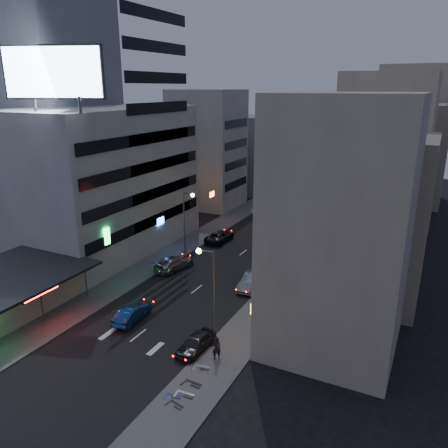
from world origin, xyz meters
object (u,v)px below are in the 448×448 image
Objects in this scene: parked_car_right_mid at (252,281)px; scooter_black_b at (202,377)px; parked_car_right_far at (288,236)px; scooter_silver_a at (195,387)px; scooter_black_a at (185,400)px; road_car_blue at (132,313)px; parked_car_right_near at (196,343)px; road_car_silver at (174,263)px; scooter_blue at (182,389)px; scooter_silver_b at (210,361)px; parked_car_left at (220,236)px; person at (216,348)px.

scooter_black_b is (3.16, -16.36, -0.07)m from parked_car_right_mid.
parked_car_right_far reaches higher than scooter_silver_a.
scooter_black_a is at bearing -81.89° from parked_car_right_mid.
road_car_blue reaches higher than scooter_black_a.
parked_car_right_far is 33.48m from scooter_silver_a.
scooter_black_a is 1.35m from scooter_silver_a.
parked_car_right_near is 0.78× the size of road_car_silver.
scooter_black_b is (0.67, 1.61, 0.11)m from scooter_blue.
scooter_silver_a is 1.11× the size of scooter_silver_b.
road_car_blue is at bearing 55.27° from scooter_silver_a.
parked_car_right_mid is at bearing -80.37° from parked_car_right_far.
parked_car_right_far is at bearing -2.82° from scooter_blue.
scooter_blue is (-0.76, -0.46, -0.11)m from scooter_silver_a.
parked_car_right_far is at bearing -152.66° from parked_car_left.
scooter_black_a is (10.26, -7.64, -0.07)m from road_car_blue.
parked_car_right_mid is 2.74× the size of scooter_black_a.
road_car_blue is at bearing 45.48° from scooter_blue.
scooter_silver_b is at bearing 141.52° from road_car_silver.
parked_car_right_mid is at bearing -171.78° from road_car_silver.
parked_car_right_near reaches higher than scooter_silver_b.
parked_car_right_mid is 17.81m from scooter_silver_a.
road_car_silver is 3.02× the size of scooter_black_a.
person is 5.77m from scooter_black_a.
person is at bearing 143.65° from road_car_silver.
scooter_silver_a and scooter_black_b have the same top height.
parked_car_right_far reaches higher than parked_car_right_near.
road_car_blue is 2.28× the size of person.
parked_car_right_near is at bearing 113.96° from parked_car_left.
parked_car_right_near reaches higher than scooter_black_b.
parked_car_right_far is 27.49m from road_car_blue.
parked_car_left is at bearing -81.04° from road_car_silver.
road_car_silver is 22.33m from scooter_silver_a.
person is at bearing 117.60° from parked_car_left.
parked_car_right_near reaches higher than scooter_black_a.
road_car_silver reaches higher than parked_car_right_far.
parked_car_right_near is 16.93m from road_car_silver.
road_car_silver reaches higher than parked_car_left.
scooter_blue is at bearing 118.04° from scooter_silver_a.
road_car_silver is 3.24× the size of scooter_blue.
parked_car_right_far reaches higher than road_car_blue.
parked_car_right_mid is at bearing -120.19° from person.
scooter_blue is at bearing -83.68° from parked_car_right_mid.
parked_car_left reaches higher than parked_car_right_near.
scooter_black_b is at bearing 148.74° from road_car_blue.
scooter_black_b is (4.44, -32.02, -0.03)m from parked_car_right_far.
parked_car_right_mid is 2.69× the size of scooter_silver_b.
parked_car_right_near is 4.44m from scooter_black_b.
person reaches higher than road_car_blue.
scooter_black_a is 1.15m from scooter_blue.
person is at bearing -6.68° from parked_car_right_near.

